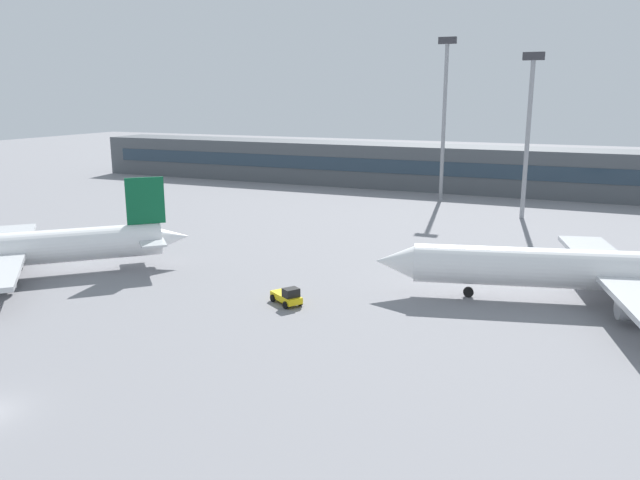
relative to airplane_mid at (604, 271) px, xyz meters
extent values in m
plane|color=gray|center=(-35.35, 1.99, -3.24)|extent=(400.00, 400.00, 0.00)
cube|color=#4C5156|center=(-35.35, 66.60, 1.26)|extent=(152.64, 12.00, 9.00)
cube|color=#263847|center=(-35.35, 60.55, 1.71)|extent=(145.01, 0.16, 2.80)
cone|color=white|center=(-45.65, -4.13, -0.07)|extent=(4.41, 4.37, 2.56)
cube|color=#0C5933|center=(-47.75, -6.14, 4.41)|extent=(3.30, 3.17, 5.29)
cube|color=silver|center=(-47.54, -5.94, 0.13)|extent=(8.58, 8.82, 0.23)
cube|color=silver|center=(-58.53, -16.42, -0.35)|extent=(23.24, 24.06, 0.48)
cylinder|color=gray|center=(-62.52, -12.25, -1.71)|extent=(3.55, 3.51, 1.92)
cylinder|color=black|center=(-59.56, -13.95, -2.76)|extent=(0.96, 0.94, 0.96)
cylinder|color=black|center=(-56.11, -17.57, -2.76)|extent=(0.96, 0.94, 0.96)
cylinder|color=white|center=(0.27, 0.07, 0.04)|extent=(35.58, 12.32, 3.77)
cone|color=white|center=(-18.71, -4.67, 0.04)|extent=(4.89, 4.48, 3.58)
cube|color=silver|center=(1.23, 0.31, -0.26)|extent=(11.84, 30.04, 0.50)
cylinder|color=gray|center=(-0.21, 6.08, -1.66)|extent=(3.56, 2.70, 1.98)
cylinder|color=gray|center=(2.67, -5.47, -1.66)|extent=(3.56, 2.70, 1.98)
cylinder|color=black|center=(-11.87, -2.96, -2.74)|extent=(1.06, 0.63, 0.99)
cylinder|color=black|center=(1.57, 3.05, -2.74)|extent=(1.06, 0.63, 0.99)
cylinder|color=black|center=(2.82, -1.96, -2.74)|extent=(1.06, 0.63, 0.99)
cube|color=yellow|center=(-27.34, -11.80, -2.59)|extent=(3.83, 3.23, 0.60)
cube|color=black|center=(-26.59, -12.30, -1.94)|extent=(1.69, 1.77, 0.90)
cylinder|color=black|center=(-26.77, -13.11, -2.89)|extent=(0.72, 0.59, 0.70)
cylinder|color=black|center=(-25.91, -11.81, -2.89)|extent=(0.72, 0.59, 0.70)
cylinder|color=black|center=(-28.77, -11.79, -2.89)|extent=(0.72, 0.59, 0.70)
cylinder|color=black|center=(-27.91, -10.49, -2.89)|extent=(0.72, 0.59, 0.70)
cylinder|color=gray|center=(-27.19, 53.69, 10.81)|extent=(0.70, 0.70, 28.10)
cube|color=#333338|center=(-27.19, 53.69, 25.46)|extent=(3.20, 0.80, 1.20)
cylinder|color=gray|center=(-11.19, 40.69, 8.94)|extent=(0.70, 0.70, 24.36)
cube|color=#333338|center=(-11.19, 40.69, 21.72)|extent=(3.20, 0.80, 1.20)
camera|label=1|loc=(-2.34, -61.95, 16.09)|focal=34.92mm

